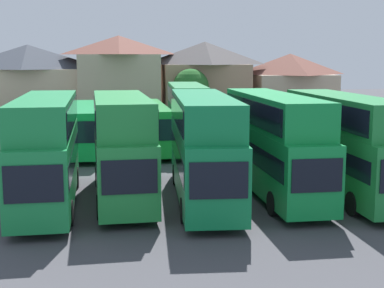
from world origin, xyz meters
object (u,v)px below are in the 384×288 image
Objects in this scene: bus_5 at (345,140)px; bus_6 at (86,126)px; bus_2 at (122,142)px; bus_7 at (149,124)px; house_terrace_right at (205,83)px; bus_1 at (47,145)px; bus_3 at (203,142)px; house_terrace_left at (29,85)px; house_terrace_far_right at (289,87)px; bus_8 at (187,113)px; bus_4 at (274,139)px; house_terrace_centre at (119,80)px; tree_left_of_lot at (191,87)px; bus_9 at (239,124)px.

bus_6 is at bearing -137.78° from bus_5.
bus_7 is (2.15, 14.44, -0.89)m from bus_2.
bus_6 is 1.25× the size of house_terrace_right.
bus_3 is (7.43, -0.16, 0.01)m from bus_1.
bus_5 is 1.09× the size of house_terrace_left.
house_terrace_right reaches higher than bus_1.
bus_3 is at bearing 79.40° from bus_2.
bus_3 is 33.84m from house_terrace_left.
bus_2 reaches higher than bus_7.
house_terrace_right is at bearing -173.89° from house_terrace_far_right.
house_terrace_far_right is at bearing 144.25° from bus_8.
bus_1 is 32.98m from house_terrace_right.
house_terrace_centre is at bearing -166.91° from bus_4.
bus_1 is at bearing -22.12° from bus_7.
house_terrace_centre is at bearing 152.56° from tree_left_of_lot.
bus_1 reaches higher than bus_2.
bus_2 is 0.99× the size of bus_9.
bus_9 is 0.97× the size of house_terrace_left.
tree_left_of_lot is (-0.66, 26.50, 1.15)m from bus_4.
bus_4 is 1.36× the size of house_terrace_far_right.
house_terrace_centre reaches higher than bus_1.
bus_2 is at bearing -94.90° from bus_3.
bus_8 is at bearing -170.67° from bus_4.
house_terrace_far_right is at bearing 152.16° from bus_9.
bus_2 is 16.73m from bus_9.
bus_1 is 30.78m from house_terrace_centre.
bus_7 is 1.32× the size of house_terrace_far_right.
bus_9 is at bearing 137.67° from bus_1.
house_terrace_left is (-10.96, 16.33, 2.18)m from bus_7.
house_terrace_right is (17.71, -0.66, 0.16)m from house_terrace_left.
bus_5 is (11.17, -0.48, -0.02)m from bus_2.
bus_3 is at bearing 87.11° from bus_1.
bus_9 is (8.93, 14.11, -0.96)m from bus_2.
tree_left_of_lot is at bearing -158.10° from house_terrace_far_right.
bus_8 is 1.00× the size of bus_9.
house_terrace_left reaches higher than bus_3.
house_terrace_centre reaches higher than bus_8.
bus_4 is 1.10× the size of house_terrace_left.
bus_1 is at bearing -39.71° from bus_9.
bus_8 is 21.32m from house_terrace_far_right.
bus_6 is at bearing -140.66° from house_terrace_far_right.
bus_1 reaches higher than bus_9.
bus_6 is at bearing -153.30° from bus_3.
bus_2 is at bearing -31.41° from bus_9.
house_terrace_left is (-19.98, 31.25, 1.31)m from bus_5.
house_terrace_centre is (2.61, 15.97, 2.63)m from bus_6.
bus_4 reaches higher than bus_9.
house_terrace_centre is at bearing 177.29° from bus_2.
house_terrace_right is (-0.03, 16.00, 2.41)m from bus_9.
house_terrace_centre is (-11.01, 30.58, 1.75)m from bus_5.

